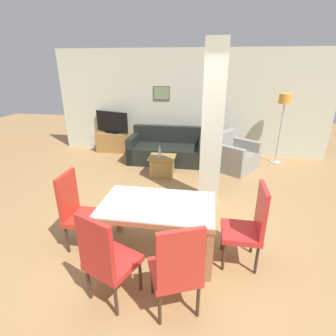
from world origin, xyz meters
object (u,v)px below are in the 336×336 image
at_px(dining_table, 158,215).
at_px(dining_chair_near_right, 177,268).
at_px(tv_stand, 114,142).
at_px(tv_screen, 112,123).
at_px(coffee_table, 162,166).
at_px(bottle, 160,153).
at_px(armchair, 233,157).
at_px(sofa, 168,150).
at_px(floor_lamp, 284,106).
at_px(dining_chair_near_left, 106,257).
at_px(dining_chair_head_right, 249,224).
at_px(dining_chair_head_left, 78,209).

relative_size(dining_table, dining_chair_near_right, 1.35).
height_order(tv_stand, tv_screen, tv_screen).
relative_size(coffee_table, bottle, 2.14).
relative_size(armchair, tv_screen, 1.25).
relative_size(sofa, floor_lamp, 1.13).
relative_size(dining_chair_near_left, floor_lamp, 0.63).
bearing_deg(coffee_table, tv_screen, 138.23).
bearing_deg(floor_lamp, tv_stand, 177.33).
relative_size(dining_table, dining_chair_head_right, 1.35).
xyz_separation_m(dining_chair_head_right, dining_chair_near_right, (-0.76, -0.85, 0.00)).
height_order(dining_chair_near_left, tv_stand, dining_chair_near_left).
xyz_separation_m(dining_chair_head_left, coffee_table, (0.66, 2.53, -0.32)).
bearing_deg(dining_table, bottle, 100.27).
relative_size(dining_chair_head_left, bottle, 3.95).
xyz_separation_m(armchair, floor_lamp, (1.11, 0.59, 1.11)).
height_order(dining_chair_head_right, tv_stand, dining_chair_head_right).
distance_m(sofa, tv_screen, 1.81).
bearing_deg(armchair, bottle, -29.32).
distance_m(dining_table, dining_chair_near_right, 0.92).
bearing_deg(dining_table, floor_lamp, 59.21).
xyz_separation_m(tv_screen, floor_lamp, (4.35, -0.20, 0.58)).
distance_m(dining_chair_near_left, bottle, 3.25).
relative_size(dining_chair_head_right, coffee_table, 1.85).
bearing_deg(dining_chair_head_right, coffee_table, 31.06).
distance_m(armchair, bottle, 1.81).
bearing_deg(dining_chair_near_left, bottle, 114.90).
xyz_separation_m(dining_table, tv_screen, (-2.08, 4.02, 0.25)).
bearing_deg(bottle, sofa, 89.62).
height_order(coffee_table, tv_stand, tv_stand).
bearing_deg(tv_stand, sofa, -18.47).
height_order(dining_table, armchair, armchair).
bearing_deg(coffee_table, sofa, 91.42).
height_order(sofa, floor_lamp, floor_lamp).
bearing_deg(coffee_table, floor_lamp, 25.63).
xyz_separation_m(sofa, coffee_table, (0.02, -0.94, -0.06)).
bearing_deg(tv_screen, floor_lamp, -165.19).
distance_m(dining_table, coffee_table, 2.58).
distance_m(dining_chair_head_right, sofa, 3.81).
bearing_deg(dining_chair_head_left, tv_screen, -165.94).
xyz_separation_m(dining_chair_near_left, floor_lamp, (2.63, 4.63, 0.85)).
height_order(sofa, coffee_table, sofa).
relative_size(dining_table, floor_lamp, 0.84).
bearing_deg(dining_chair_near_right, dining_table, 90.00).
distance_m(dining_chair_near_right, sofa, 4.40).
height_order(dining_chair_near_left, tv_screen, tv_screen).
bearing_deg(dining_chair_near_right, dining_chair_near_left, 155.04).
distance_m(coffee_table, tv_stand, 2.24).
bearing_deg(dining_chair_head_left, armchair, 145.21).
relative_size(dining_chair_head_left, armchair, 0.86).
relative_size(coffee_table, floor_lamp, 0.34).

